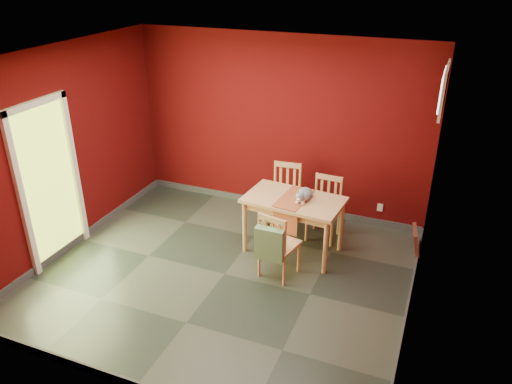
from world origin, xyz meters
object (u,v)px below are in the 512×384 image
at_px(tote_bag, 270,244).
at_px(cat, 304,192).
at_px(chair_far_right, 325,207).
at_px(chair_near, 278,244).
at_px(chair_far_left, 285,195).
at_px(picture_frame, 416,242).
at_px(dining_table, 294,205).

xyz_separation_m(tote_bag, cat, (0.15, 0.87, 0.32)).
distance_m(chair_far_right, chair_near, 1.19).
bearing_deg(chair_far_left, tote_bag, -77.97).
bearing_deg(chair_far_right, chair_far_left, 167.92).
bearing_deg(tote_bag, picture_frame, 40.11).
height_order(chair_near, tote_bag, chair_near).
height_order(tote_bag, cat, cat).
bearing_deg(chair_far_right, dining_table, -118.86).
height_order(chair_near, picture_frame, chair_near).
bearing_deg(dining_table, tote_bag, -91.62).
height_order(chair_far_right, chair_near, same).
bearing_deg(cat, picture_frame, 16.52).
bearing_deg(chair_far_left, cat, -53.87).
xyz_separation_m(tote_bag, picture_frame, (1.59, 1.34, -0.38)).
bearing_deg(tote_bag, cat, 80.43).
height_order(chair_near, cat, cat).
xyz_separation_m(dining_table, chair_far_right, (0.29, 0.53, -0.23)).
bearing_deg(dining_table, picture_frame, 17.72).
distance_m(dining_table, tote_bag, 0.85).
distance_m(dining_table, picture_frame, 1.72).
bearing_deg(chair_far_right, picture_frame, -1.28).
height_order(tote_bag, picture_frame, tote_bag).
bearing_deg(chair_near, dining_table, 90.40).
distance_m(tote_bag, cat, 0.93).
relative_size(dining_table, chair_far_left, 1.42).
height_order(dining_table, picture_frame, dining_table).
relative_size(chair_far_left, chair_far_right, 1.04).
relative_size(dining_table, tote_bag, 2.72).
xyz_separation_m(chair_far_left, chair_far_right, (0.64, -0.14, -0.02)).
relative_size(dining_table, picture_frame, 3.23).
xyz_separation_m(chair_near, tote_bag, (-0.03, -0.21, 0.11)).
height_order(chair_far_right, tote_bag, chair_far_right).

